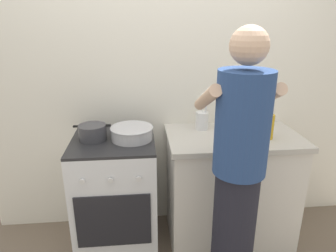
{
  "coord_description": "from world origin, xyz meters",
  "views": [
    {
      "loc": [
        -0.15,
        -1.91,
        1.72
      ],
      "look_at": [
        0.05,
        0.12,
        1.0
      ],
      "focal_mm": 32.36,
      "sensor_mm": 36.0,
      "label": 1
    }
  ],
  "objects_px": {
    "stove_range": "(116,193)",
    "person": "(238,177)",
    "spice_bottle": "(230,127)",
    "pot": "(93,132)",
    "utensil_crock": "(202,119)",
    "oil_bottle": "(269,126)",
    "mixing_bowl": "(132,132)"
  },
  "relations": [
    {
      "from": "utensil_crock",
      "to": "oil_bottle",
      "type": "bearing_deg",
      "value": -29.03
    },
    {
      "from": "pot",
      "to": "utensil_crock",
      "type": "xyz_separation_m",
      "value": [
        0.83,
        0.15,
        0.03
      ]
    },
    {
      "from": "stove_range",
      "to": "spice_bottle",
      "type": "bearing_deg",
      "value": 3.27
    },
    {
      "from": "pot",
      "to": "oil_bottle",
      "type": "relative_size",
      "value": 1.13
    },
    {
      "from": "pot",
      "to": "mixing_bowl",
      "type": "xyz_separation_m",
      "value": [
        0.28,
        -0.01,
        -0.0
      ]
    },
    {
      "from": "stove_range",
      "to": "spice_bottle",
      "type": "height_order",
      "value": "spice_bottle"
    },
    {
      "from": "spice_bottle",
      "to": "oil_bottle",
      "type": "relative_size",
      "value": 0.39
    },
    {
      "from": "utensil_crock",
      "to": "oil_bottle",
      "type": "height_order",
      "value": "utensil_crock"
    },
    {
      "from": "utensil_crock",
      "to": "person",
      "type": "xyz_separation_m",
      "value": [
        0.07,
        -0.71,
        -0.13
      ]
    },
    {
      "from": "spice_bottle",
      "to": "stove_range",
      "type": "bearing_deg",
      "value": -176.73
    },
    {
      "from": "stove_range",
      "to": "spice_bottle",
      "type": "relative_size",
      "value": 9.87
    },
    {
      "from": "person",
      "to": "pot",
      "type": "bearing_deg",
      "value": 147.57
    },
    {
      "from": "mixing_bowl",
      "to": "spice_bottle",
      "type": "relative_size",
      "value": 3.42
    },
    {
      "from": "stove_range",
      "to": "person",
      "type": "xyz_separation_m",
      "value": [
        0.75,
        -0.56,
        0.41
      ]
    },
    {
      "from": "utensil_crock",
      "to": "oil_bottle",
      "type": "distance_m",
      "value": 0.5
    },
    {
      "from": "utensil_crock",
      "to": "stove_range",
      "type": "bearing_deg",
      "value": -167.26
    },
    {
      "from": "stove_range",
      "to": "oil_bottle",
      "type": "relative_size",
      "value": 3.84
    },
    {
      "from": "mixing_bowl",
      "to": "oil_bottle",
      "type": "distance_m",
      "value": 0.99
    },
    {
      "from": "pot",
      "to": "person",
      "type": "bearing_deg",
      "value": -32.43
    },
    {
      "from": "pot",
      "to": "person",
      "type": "relative_size",
      "value": 0.16
    },
    {
      "from": "pot",
      "to": "oil_bottle",
      "type": "height_order",
      "value": "oil_bottle"
    },
    {
      "from": "stove_range",
      "to": "pot",
      "type": "distance_m",
      "value": 0.53
    },
    {
      "from": "stove_range",
      "to": "oil_bottle",
      "type": "height_order",
      "value": "oil_bottle"
    },
    {
      "from": "spice_bottle",
      "to": "person",
      "type": "bearing_deg",
      "value": -102.03
    },
    {
      "from": "spice_bottle",
      "to": "oil_bottle",
      "type": "distance_m",
      "value": 0.29
    },
    {
      "from": "stove_range",
      "to": "spice_bottle",
      "type": "xyz_separation_m",
      "value": [
        0.88,
        0.05,
        0.49
      ]
    },
    {
      "from": "utensil_crock",
      "to": "spice_bottle",
      "type": "xyz_separation_m",
      "value": [
        0.2,
        -0.11,
        -0.04
      ]
    },
    {
      "from": "utensil_crock",
      "to": "person",
      "type": "height_order",
      "value": "person"
    },
    {
      "from": "pot",
      "to": "person",
      "type": "xyz_separation_m",
      "value": [
        0.89,
        -0.57,
        -0.1
      ]
    },
    {
      "from": "mixing_bowl",
      "to": "person",
      "type": "distance_m",
      "value": 0.83
    },
    {
      "from": "stove_range",
      "to": "pot",
      "type": "bearing_deg",
      "value": 176.3
    },
    {
      "from": "utensil_crock",
      "to": "pot",
      "type": "bearing_deg",
      "value": -169.97
    }
  ]
}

